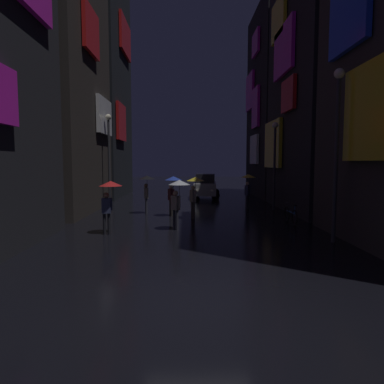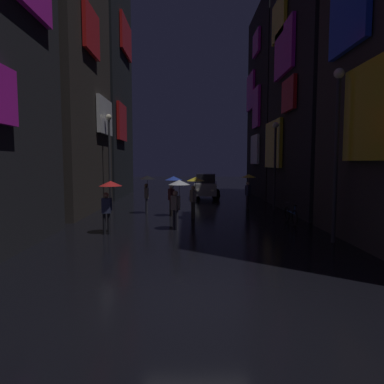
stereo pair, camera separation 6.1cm
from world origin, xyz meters
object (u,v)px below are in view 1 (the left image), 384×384
pedestrian_far_right_blue (173,185)px  bicycle_parked_at_storefront (291,215)px  streetlamp_left_far (109,150)px  pedestrian_near_crossing_yellow (195,186)px  pedestrian_midstreet_left_yellow (248,182)px  pedestrian_foreground_right_clear (178,191)px  streetlamp_right_far (275,155)px  streetlamp_right_near (337,136)px  pedestrian_foreground_left_black (147,184)px  pedestrian_midstreet_centre_red (109,192)px  car_distant (205,186)px

pedestrian_far_right_blue → bicycle_parked_at_storefront: size_ratio=1.16×
pedestrian_far_right_blue → streetlamp_left_far: streetlamp_left_far is taller
pedestrian_near_crossing_yellow → bicycle_parked_at_storefront: bearing=-17.6°
streetlamp_left_far → pedestrian_midstreet_left_yellow: bearing=-3.2°
pedestrian_foreground_right_clear → streetlamp_right_far: (5.60, 6.11, 1.61)m
pedestrian_near_crossing_yellow → bicycle_parked_at_storefront: 4.83m
streetlamp_right_far → streetlamp_right_near: size_ratio=0.86×
pedestrian_foreground_left_black → streetlamp_left_far: streetlamp_left_far is taller
pedestrian_foreground_right_clear → streetlamp_right_near: size_ratio=0.35×
pedestrian_midstreet_left_yellow → streetlamp_right_far: bearing=-12.8°
pedestrian_far_right_blue → bicycle_parked_at_storefront: (5.58, -2.20, -1.28)m
pedestrian_far_right_blue → bicycle_parked_at_storefront: pedestrian_far_right_blue is taller
pedestrian_midstreet_centre_red → bicycle_parked_at_storefront: pedestrian_midstreet_centre_red is taller
pedestrian_near_crossing_yellow → pedestrian_far_right_blue: same height
pedestrian_foreground_right_clear → streetlamp_right_near: bearing=-22.0°
pedestrian_midstreet_left_yellow → bicycle_parked_at_storefront: size_ratio=1.16×
pedestrian_midstreet_left_yellow → bicycle_parked_at_storefront: (1.11, -5.01, -1.28)m
pedestrian_foreground_right_clear → car_distant: (1.88, 12.94, -0.74)m
pedestrian_midstreet_left_yellow → streetlamp_right_far: size_ratio=0.41×
pedestrian_foreground_left_black → pedestrian_midstreet_left_yellow: size_ratio=1.00×
streetlamp_left_far → streetlamp_right_far: 10.04m
pedestrian_foreground_left_black → streetlamp_left_far: 3.95m
bicycle_parked_at_storefront → streetlamp_left_far: bearing=150.3°
pedestrian_foreground_right_clear → streetlamp_left_far: 8.43m
car_distant → streetlamp_right_near: 15.91m
bicycle_parked_at_storefront → streetlamp_right_far: (0.40, 4.66, 2.89)m
streetlamp_right_far → pedestrian_far_right_blue: bearing=-157.6°
pedestrian_near_crossing_yellow → car_distant: pedestrian_near_crossing_yellow is taller
pedestrian_foreground_right_clear → streetlamp_right_near: streetlamp_right_near is taller
pedestrian_near_crossing_yellow → car_distant: (1.11, 10.08, -0.74)m
car_distant → streetlamp_right_far: bearing=-61.4°
streetlamp_left_far → pedestrian_foreground_left_black: bearing=-42.1°
pedestrian_midstreet_left_yellow → car_distant: pedestrian_midstreet_left_yellow is taller
pedestrian_far_right_blue → car_distant: 9.59m
pedestrian_near_crossing_yellow → streetlamp_right_near: 7.35m
pedestrian_midstreet_left_yellow → bicycle_parked_at_storefront: 5.29m
pedestrian_foreground_left_black → pedestrian_far_right_blue: (1.46, -0.97, 0.00)m
bicycle_parked_at_storefront → streetlamp_right_far: 5.50m
pedestrian_midstreet_left_yellow → bicycle_parked_at_storefront: bearing=-77.5°
car_distant → pedestrian_midstreet_left_yellow: bearing=-71.1°
pedestrian_foreground_left_black → pedestrian_midstreet_centre_red: size_ratio=1.00×
pedestrian_foreground_left_black → streetlamp_left_far: bearing=137.9°
bicycle_parked_at_storefront → streetlamp_left_far: size_ratio=0.32×
pedestrian_midstreet_left_yellow → streetlamp_right_near: streetlamp_right_near is taller
bicycle_parked_at_storefront → car_distant: car_distant is taller
pedestrian_midstreet_left_yellow → pedestrian_foreground_left_black: bearing=-162.8°
pedestrian_foreground_left_black → pedestrian_midstreet_centre_red: 5.48m
pedestrian_midstreet_centre_red → streetlamp_right_far: 10.91m
pedestrian_midstreet_left_yellow → streetlamp_right_near: (1.51, -8.72, 2.08)m
bicycle_parked_at_storefront → pedestrian_foreground_left_black: bearing=155.7°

